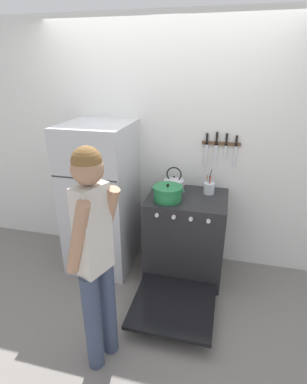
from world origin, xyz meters
name	(u,v)px	position (x,y,z in m)	size (l,w,h in m)	color
ground_plane	(164,250)	(0.00, 0.00, 0.00)	(14.00, 14.00, 0.00)	slate
wall_back	(166,147)	(0.00, 0.03, 1.27)	(10.00, 0.06, 2.55)	silver
refrigerator	(101,198)	(-0.61, -0.35, 0.78)	(0.66, 0.73, 1.57)	#B7BABF
stove_range	(185,237)	(0.30, -0.35, 0.44)	(0.78, 1.34, 0.88)	#232326
dutch_oven_pot	(168,193)	(0.12, -0.44, 0.96)	(0.32, 0.28, 0.17)	#237A42
tea_kettle	(174,184)	(0.14, -0.19, 0.96)	(0.26, 0.21, 0.25)	silver
utensil_jar	(209,188)	(0.49, -0.18, 0.95)	(0.11, 0.11, 0.25)	silver
person	(95,253)	(-0.14, -1.51, 0.95)	(0.35, 0.40, 1.66)	#38425B
wall_knife_strip	(221,144)	(0.57, -0.02, 1.36)	(0.38, 0.03, 0.35)	brown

